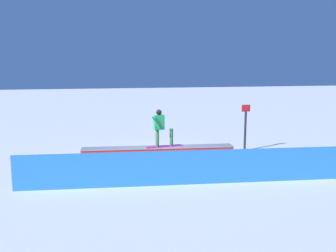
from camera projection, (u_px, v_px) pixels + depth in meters
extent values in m
plane|color=white|center=(158.00, 159.00, 14.00)|extent=(120.00, 120.00, 0.00)
cube|color=red|center=(158.00, 153.00, 13.96)|extent=(6.04, 1.40, 0.46)
cube|color=red|center=(158.00, 156.00, 13.98)|extent=(6.05, 1.41, 0.11)
cube|color=#929598|center=(158.00, 147.00, 13.92)|extent=(6.05, 1.46, 0.04)
cube|color=#BE1D8D|center=(164.00, 146.00, 13.95)|extent=(1.52, 0.42, 0.01)
cylinder|color=#3B7743|center=(157.00, 138.00, 13.79)|extent=(0.15, 0.15, 0.69)
cylinder|color=#3B7743|center=(171.00, 137.00, 13.99)|extent=(0.15, 0.15, 0.69)
cube|color=green|center=(159.00, 122.00, 13.72)|extent=(0.42, 0.27, 0.57)
sphere|color=black|center=(159.00, 112.00, 13.66)|extent=(0.22, 0.22, 0.22)
cylinder|color=green|center=(156.00, 122.00, 13.50)|extent=(0.37, 0.12, 0.52)
cylinder|color=green|center=(160.00, 121.00, 13.90)|extent=(0.18, 0.10, 0.56)
cube|color=#2C80DF|center=(184.00, 168.00, 10.73)|extent=(10.06, 1.56, 1.07)
cylinder|color=#262628|center=(245.00, 131.00, 15.33)|extent=(0.10, 0.10, 1.74)
cube|color=red|center=(246.00, 108.00, 15.17)|extent=(0.40, 0.04, 0.30)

